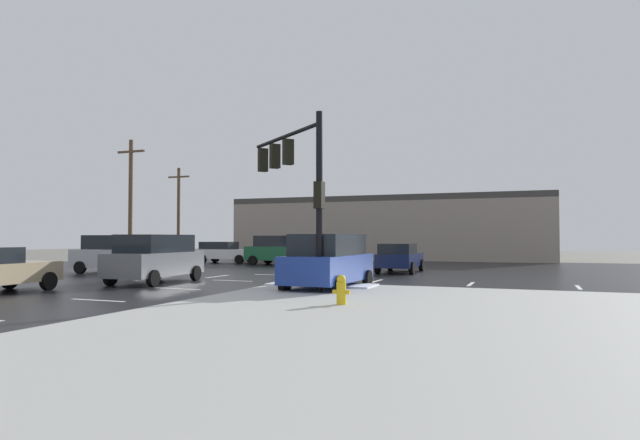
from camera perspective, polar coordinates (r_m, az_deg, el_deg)
name	(u,v)px	position (r m, az deg, el deg)	size (l,w,h in m)	color
ground_plane	(254,278)	(26.20, -6.96, -6.05)	(120.00, 120.00, 0.00)	slate
road_asphalt	(254,278)	(26.20, -6.96, -6.03)	(44.00, 44.00, 0.02)	black
sidewalk_corner	(515,336)	(11.21, 19.71, -11.32)	(18.00, 18.00, 0.14)	#B2B2AD
snow_strip_curbside	(322,285)	(20.48, 0.18, -6.77)	(4.00, 1.60, 0.06)	white
lane_markings	(263,280)	(24.43, -5.98, -6.31)	(36.15, 36.15, 0.01)	silver
traffic_signal_mast	(296,172)	(19.79, -2.55, 5.00)	(4.32, 3.74, 6.00)	black
fire_hydrant	(341,290)	(14.72, 2.24, -7.29)	(0.48, 0.26, 0.79)	gold
strip_building_background	(390,228)	(48.98, 7.37, -0.88)	(27.33, 8.00, 5.44)	gray
suv_grey	(156,257)	(23.98, -16.82, -3.77)	(2.48, 4.95, 2.03)	slate
sedan_white	(225,252)	(41.16, -9.94, -3.30)	(4.57, 2.09, 1.58)	white
suv_green	(281,249)	(37.75, -4.14, -3.10)	(4.97, 2.53, 2.03)	#195933
suv_silver	(119,253)	(31.06, -20.33, -3.27)	(4.96, 2.51, 2.03)	#B7BABF
sedan_navy	(400,257)	(30.00, 8.34, -3.87)	(2.11, 4.57, 1.58)	#141E47
suv_blue	(328,261)	(19.83, 0.89, -4.27)	(2.23, 4.86, 2.03)	navy
utility_pole_far	(131,200)	(39.33, -19.22, 2.04)	(2.20, 0.28, 8.60)	brown
utility_pole_distant	(179,211)	(50.53, -14.59, 0.92)	(2.20, 0.28, 8.18)	brown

